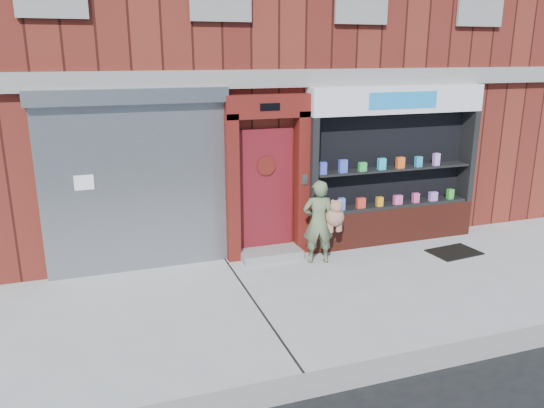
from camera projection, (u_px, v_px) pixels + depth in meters
name	position (u px, v px, depth m)	size (l,w,h in m)	color
ground	(351.00, 290.00, 8.28)	(80.00, 80.00, 0.00)	#9E9E99
curb	(434.00, 359.00, 6.31)	(60.00, 0.30, 0.12)	gray
building	(242.00, 34.00, 12.63)	(12.00, 8.16, 8.00)	#581A14
shutter_bay	(135.00, 171.00, 8.62)	(3.10, 0.30, 3.04)	gray
red_door_bay	(267.00, 177.00, 9.34)	(1.52, 0.58, 2.90)	#52120E
pharmacy_bay	(392.00, 173.00, 10.10)	(3.50, 0.41, 3.00)	#5D1F16
woman	(321.00, 221.00, 9.20)	(0.77, 0.46, 1.49)	#5E6D48
doormat	(454.00, 252.00, 9.83)	(0.89, 0.62, 0.02)	black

